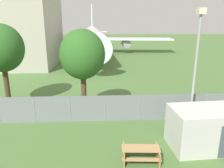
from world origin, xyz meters
The scene contains 7 objects.
perimeter_fence centered at (0.00, 9.52, 1.01)m, with size 56.07×0.07×2.01m.
airplane centered at (-4.34, 43.67, 3.74)m, with size 36.50×44.58×11.60m.
portable_cabin centered at (3.20, 5.76, 1.20)m, with size 4.07×2.71×2.39m.
picnic_bench_near_cabin centered at (-0.74, 4.62, 0.48)m, with size 2.09×1.54×0.76m.
tree_near_hangar centered at (-4.11, 10.41, 4.83)m, with size 3.29×3.29×6.68m.
tree_behind_benches centered at (-10.75, 12.68, 5.05)m, with size 3.53×3.53×7.04m.
light_mast centered at (3.06, 7.56, 4.83)m, with size 0.44×0.44×7.93m.
Camera 1 is at (-2.79, -5.40, 7.20)m, focal length 35.00 mm.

